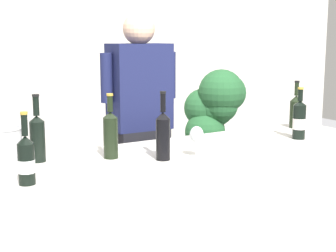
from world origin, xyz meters
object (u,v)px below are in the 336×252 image
Objects in this scene: wine_bottle_3 at (26,159)px; wine_bottle_1 at (37,136)px; wine_glass at (197,136)px; ice_bucket at (2,148)px; potted_shrub at (215,116)px; person_server at (140,140)px; wine_bottle_2 at (299,120)px; wine_bottle_5 at (111,133)px; wine_bottle_0 at (163,134)px; wine_bottle_4 at (296,110)px.

wine_bottle_1 is at bearing 66.44° from wine_bottle_3.
wine_bottle_1 is 0.83m from wine_glass.
ice_bucket is 0.16× the size of potted_shrub.
potted_shrub is at bearing 26.65° from person_server.
wine_bottle_5 is (-1.22, 0.15, 0.01)m from wine_bottle_2.
wine_bottle_3 is at bearing -145.44° from potted_shrub.
wine_bottle_0 is at bearing -27.88° from wine_bottle_1.
wine_bottle_3 is 2.04m from wine_bottle_4.
wine_bottle_2 is 0.82m from wine_glass.
wine_bottle_5 is (0.52, 0.25, 0.02)m from wine_bottle_3.
potted_shrub is at bearing 28.92° from wine_bottle_1.
potted_shrub is at bearing 85.95° from wine_bottle_4.
wine_bottle_0 is 0.80m from ice_bucket.
wine_bottle_3 is (-0.16, -0.37, -0.02)m from wine_bottle_1.
wine_bottle_1 is 2.10× the size of wine_glass.
wine_bottle_3 is (-0.73, -0.07, -0.03)m from wine_bottle_0.
person_server reaches higher than ice_bucket.
person_server is at bearing 151.68° from wine_bottle_4.
wine_bottle_1 is 1.66× the size of ice_bucket.
wine_bottle_1 is 0.20× the size of person_server.
wine_bottle_0 is 1.11× the size of wine_bottle_2.
ice_bucket is at bearing 174.78° from wine_bottle_5.
potted_shrub is (1.35, 1.36, -0.20)m from wine_bottle_0.
wine_bottle_2 is (1.58, -0.27, -0.01)m from wine_bottle_1.
wine_bottle_2 is at bearing -104.25° from potted_shrub.
wine_bottle_0 reaches higher than wine_bottle_1.
wine_bottle_1 is at bearing 21.05° from ice_bucket.
wine_bottle_0 is 0.19m from wine_glass.
wine_bottle_5 is 0.27× the size of potted_shrub.
ice_bucket is at bearing 95.95° from wine_bottle_3.
wine_bottle_4 is at bearing 5.47° from wine_bottle_5.
wine_bottle_2 reaches higher than wine_glass.
wine_bottle_2 is at bearing -6.45° from ice_bucket.
wine_bottle_2 is 1.39m from potted_shrub.
wine_bottle_5 is at bearing -128.40° from person_server.
wine_bottle_0 is 1.05× the size of wine_bottle_5.
person_server is at bearing 51.60° from wine_bottle_5.
ice_bucket is (-2.03, -0.09, -0.02)m from wine_bottle_4.
person_server reaches higher than wine_bottle_4.
wine_glass is (0.75, -0.34, -0.02)m from wine_bottle_1.
wine_bottle_3 is 1.39m from person_server.
wine_bottle_1 is 0.41m from wine_bottle_3.
wine_bottle_1 reaches higher than wine_bottle_5.
ice_bucket is at bearing 173.55° from wine_bottle_2.
wine_bottle_5 is at bearing 25.72° from wine_bottle_3.
potted_shrub is at bearing 50.29° from wine_glass.
wine_bottle_5 is at bearing -5.22° from ice_bucket.
person_server is (-0.70, 0.81, -0.20)m from wine_bottle_2.
wine_bottle_0 reaches higher than ice_bucket.
wine_bottle_5 reaches higher than wine_bottle_2.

